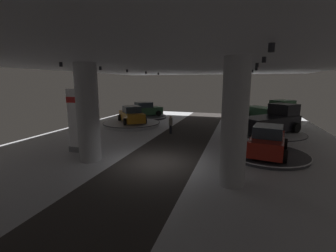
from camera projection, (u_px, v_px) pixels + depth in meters
ground at (157, 163)px, 12.91m from camera, size 24.00×44.00×0.06m
ceiling_with_spotlights at (156, 61)px, 11.85m from camera, size 24.00×44.00×0.39m
column_right at (234, 123)px, 9.69m from camera, size 1.11×1.11×5.50m
column_left at (88, 113)px, 12.84m from camera, size 1.23×1.23×5.50m
brand_sign_pylon at (78, 120)px, 14.64m from camera, size 1.27×0.66×4.05m
display_platform_far_right at (269, 134)px, 19.06m from camera, size 5.68×5.68×0.35m
pickup_truck_far_right at (272, 121)px, 19.01m from camera, size 5.17×5.29×2.30m
display_platform_deep_left at (145, 117)px, 28.90m from camera, size 5.41×5.41×0.28m
display_car_deep_left at (145, 110)px, 28.71m from camera, size 4.24×4.25×1.71m
display_platform_deep_right at (267, 122)px, 25.12m from camera, size 5.68×5.68×0.35m
pickup_truck_deep_right at (270, 112)px, 24.63m from camera, size 5.23×5.23×2.30m
display_platform_far_left at (132, 124)px, 23.82m from camera, size 5.85×5.85×0.35m
display_car_far_left at (132, 115)px, 23.61m from camera, size 4.06×4.38×1.71m
display_platform_mid_right at (266, 154)px, 13.98m from camera, size 4.84×4.84×0.23m
display_car_mid_right at (267, 141)px, 13.79m from camera, size 2.79×4.44×1.71m
visitor_walking_near at (171, 124)px, 19.97m from camera, size 0.32×0.32×1.59m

